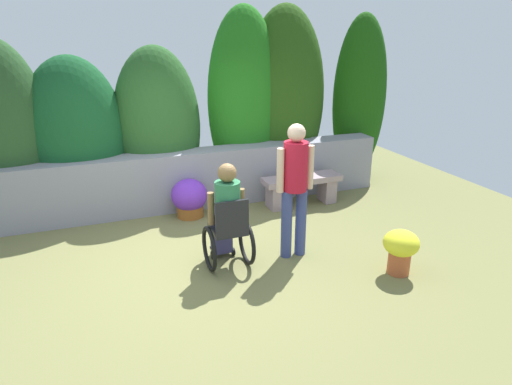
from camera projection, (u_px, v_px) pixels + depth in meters
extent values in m
plane|color=olive|center=(201.00, 261.00, 5.67)|extent=(11.30, 11.30, 0.00)
cube|color=gray|center=(171.00, 181.00, 7.16)|extent=(7.30, 0.43, 0.94)
ellipsoid|color=#254922|center=(3.00, 133.00, 6.49)|extent=(1.35, 0.94, 2.70)
ellipsoid|color=#144B23|center=(76.00, 136.00, 6.88)|extent=(1.50, 1.05, 2.43)
ellipsoid|color=#275623|center=(158.00, 126.00, 7.29)|extent=(1.40, 0.98, 2.56)
ellipsoid|color=#206D19|center=(244.00, 102.00, 7.75)|extent=(1.30, 0.91, 3.18)
ellipsoid|color=#244A12|center=(284.00, 99.00, 8.03)|extent=(1.49, 1.05, 3.20)
ellipsoid|color=#184B0E|center=(359.00, 98.00, 8.52)|extent=(1.08, 0.76, 3.07)
cube|color=gray|center=(275.00, 197.00, 7.28)|extent=(0.20, 0.33, 0.40)
cube|color=gray|center=(327.00, 190.00, 7.60)|extent=(0.20, 0.33, 0.40)
cube|color=gray|center=(302.00, 179.00, 7.35)|extent=(1.33, 0.39, 0.10)
cube|color=black|center=(228.00, 229.00, 5.37)|extent=(0.40, 0.40, 0.06)
cube|color=black|center=(232.00, 217.00, 5.14)|extent=(0.40, 0.04, 0.40)
cube|color=black|center=(221.00, 248.00, 5.79)|extent=(0.28, 0.12, 0.03)
torus|color=black|center=(209.00, 249.00, 5.37)|extent=(0.05, 0.56, 0.56)
torus|color=black|center=(247.00, 242.00, 5.53)|extent=(0.05, 0.56, 0.56)
cylinder|color=black|center=(212.00, 255.00, 5.70)|extent=(0.03, 0.10, 0.10)
cylinder|color=black|center=(233.00, 252.00, 5.80)|extent=(0.03, 0.10, 0.10)
cube|color=#3E3A6D|center=(225.00, 218.00, 5.43)|extent=(0.30, 0.40, 0.16)
cube|color=#3E3A6D|center=(221.00, 237.00, 5.72)|extent=(0.26, 0.14, 0.43)
cylinder|color=#2D7449|center=(228.00, 202.00, 5.23)|extent=(0.30, 0.30, 0.50)
cylinder|color=brown|center=(211.00, 209.00, 5.25)|extent=(0.08, 0.08, 0.40)
cylinder|color=brown|center=(241.00, 204.00, 5.38)|extent=(0.08, 0.08, 0.40)
sphere|color=brown|center=(227.00, 173.00, 5.11)|extent=(0.22, 0.22, 0.22)
cylinder|color=#38437C|center=(287.00, 224.00, 5.64)|extent=(0.14, 0.14, 0.90)
cylinder|color=#38437C|center=(301.00, 222.00, 5.70)|extent=(0.14, 0.14, 0.90)
cylinder|color=#B7172C|center=(295.00, 166.00, 5.41)|extent=(0.30, 0.30, 0.61)
cylinder|color=beige|center=(280.00, 171.00, 5.36)|extent=(0.09, 0.09, 0.55)
cylinder|color=beige|center=(310.00, 167.00, 5.49)|extent=(0.09, 0.09, 0.55)
sphere|color=beige|center=(297.00, 133.00, 5.27)|extent=(0.22, 0.22, 0.22)
cylinder|color=#B0532E|center=(399.00, 261.00, 5.34)|extent=(0.26, 0.26, 0.31)
ellipsoid|color=#1C4D21|center=(401.00, 247.00, 5.27)|extent=(0.29, 0.29, 0.11)
ellipsoid|color=yellow|center=(401.00, 243.00, 5.25)|extent=(0.42, 0.42, 0.31)
cylinder|color=#965320|center=(190.00, 210.00, 7.00)|extent=(0.41, 0.41, 0.21)
ellipsoid|color=#255D1B|center=(190.00, 200.00, 6.94)|extent=(0.45, 0.45, 0.18)
ellipsoid|color=purple|center=(189.00, 195.00, 6.91)|extent=(0.56, 0.56, 0.51)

